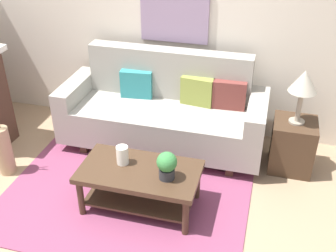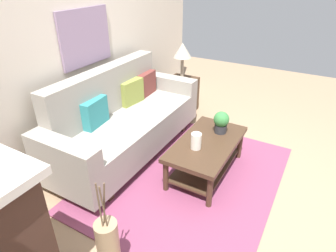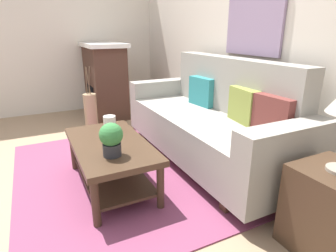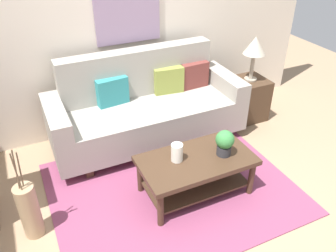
# 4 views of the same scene
# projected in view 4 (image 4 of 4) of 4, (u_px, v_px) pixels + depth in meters

# --- Properties ---
(ground_plane) EXTENTS (9.27, 9.27, 0.00)m
(ground_plane) POSITION_uv_depth(u_px,v_px,m) (195.00, 222.00, 3.20)
(ground_plane) COLOR #9E7F60
(wall_back) EXTENTS (5.27, 0.10, 2.70)m
(wall_back) POSITION_uv_depth(u_px,v_px,m) (117.00, 20.00, 3.99)
(wall_back) COLOR beige
(wall_back) RESTS_ON ground_plane
(area_rug) EXTENTS (2.39, 1.92, 0.01)m
(area_rug) POSITION_uv_depth(u_px,v_px,m) (172.00, 188.00, 3.58)
(area_rug) COLOR #843D5B
(area_rug) RESTS_ON ground_plane
(couch) EXTENTS (2.26, 0.84, 1.08)m
(couch) POSITION_uv_depth(u_px,v_px,m) (146.00, 109.00, 4.11)
(couch) COLOR gray
(couch) RESTS_ON ground_plane
(throw_pillow_teal) EXTENTS (0.37, 0.16, 0.32)m
(throw_pillow_teal) POSITION_uv_depth(u_px,v_px,m) (112.00, 91.00, 3.95)
(throw_pillow_teal) COLOR teal
(throw_pillow_teal) RESTS_ON couch
(throw_pillow_olive) EXTENTS (0.37, 0.16, 0.32)m
(throw_pillow_olive) POSITION_uv_depth(u_px,v_px,m) (169.00, 80.00, 4.20)
(throw_pillow_olive) COLOR olive
(throw_pillow_olive) RESTS_ON couch
(throw_pillow_maroon) EXTENTS (0.37, 0.14, 0.32)m
(throw_pillow_maroon) POSITION_uv_depth(u_px,v_px,m) (194.00, 75.00, 4.33)
(throw_pillow_maroon) COLOR brown
(throw_pillow_maroon) RESTS_ON couch
(coffee_table) EXTENTS (1.10, 0.60, 0.43)m
(coffee_table) POSITION_uv_depth(u_px,v_px,m) (196.00, 168.00, 3.37)
(coffee_table) COLOR #422D1E
(coffee_table) RESTS_ON ground_plane
(tabletop_vase) EXTENTS (0.11, 0.11, 0.18)m
(tabletop_vase) POSITION_uv_depth(u_px,v_px,m) (177.00, 152.00, 3.24)
(tabletop_vase) COLOR white
(tabletop_vase) RESTS_ON coffee_table
(potted_plant_tabletop) EXTENTS (0.18, 0.18, 0.26)m
(potted_plant_tabletop) POSITION_uv_depth(u_px,v_px,m) (225.00, 142.00, 3.29)
(potted_plant_tabletop) COLOR #2D2D33
(potted_plant_tabletop) RESTS_ON coffee_table
(side_table) EXTENTS (0.44, 0.44, 0.56)m
(side_table) POSITION_uv_depth(u_px,v_px,m) (248.00, 99.00, 4.65)
(side_table) COLOR #422D1E
(side_table) RESTS_ON ground_plane
(table_lamp) EXTENTS (0.28, 0.28, 0.57)m
(table_lamp) POSITION_uv_depth(u_px,v_px,m) (255.00, 47.00, 4.26)
(table_lamp) COLOR gray
(table_lamp) RESTS_ON side_table
(floor_vase) EXTENTS (0.17, 0.17, 0.54)m
(floor_vase) POSITION_uv_depth(u_px,v_px,m) (30.00, 211.00, 2.96)
(floor_vase) COLOR tan
(floor_vase) RESTS_ON ground_plane
(floor_vase_branch_a) EXTENTS (0.03, 0.04, 0.36)m
(floor_vase_branch_a) POSITION_uv_depth(u_px,v_px,m) (20.00, 170.00, 2.72)
(floor_vase_branch_a) COLOR brown
(floor_vase_branch_a) RESTS_ON floor_vase
(floor_vase_branch_b) EXTENTS (0.03, 0.04, 0.36)m
(floor_vase_branch_b) POSITION_uv_depth(u_px,v_px,m) (16.00, 170.00, 2.73)
(floor_vase_branch_b) COLOR brown
(floor_vase_branch_b) RESTS_ON floor_vase
(floor_vase_branch_c) EXTENTS (0.02, 0.02, 0.36)m
(floor_vase_branch_c) POSITION_uv_depth(u_px,v_px,m) (16.00, 172.00, 2.70)
(floor_vase_branch_c) COLOR brown
(floor_vase_branch_c) RESTS_ON floor_vase
(framed_painting) EXTENTS (0.77, 0.03, 0.64)m
(framed_painting) POSITION_uv_depth(u_px,v_px,m) (128.00, 15.00, 3.94)
(framed_painting) COLOR gray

